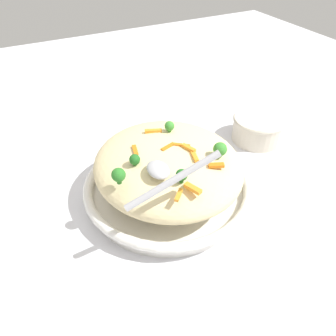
% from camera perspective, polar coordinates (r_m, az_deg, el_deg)
% --- Properties ---
extents(ground_plane, '(2.40, 2.40, 0.00)m').
position_cam_1_polar(ground_plane, '(0.78, -0.00, -4.71)').
color(ground_plane, silver).
extents(serving_bowl, '(0.37, 0.37, 0.05)m').
position_cam_1_polar(serving_bowl, '(0.76, -0.00, -3.31)').
color(serving_bowl, white).
rests_on(serving_bowl, ground_plane).
extents(pasta_mound, '(0.33, 0.31, 0.09)m').
position_cam_1_polar(pasta_mound, '(0.72, -0.00, 0.51)').
color(pasta_mound, beige).
rests_on(pasta_mound, serving_bowl).
extents(carrot_piece_0, '(0.03, 0.03, 0.01)m').
position_cam_1_polar(carrot_piece_0, '(0.59, 1.80, -4.51)').
color(carrot_piece_0, orange).
rests_on(carrot_piece_0, pasta_mound).
extents(carrot_piece_1, '(0.03, 0.03, 0.01)m').
position_cam_1_polar(carrot_piece_1, '(0.70, 2.11, 3.81)').
color(carrot_piece_1, orange).
rests_on(carrot_piece_1, pasta_mound).
extents(carrot_piece_2, '(0.04, 0.02, 0.01)m').
position_cam_1_polar(carrot_piece_2, '(0.60, 4.16, -3.41)').
color(carrot_piece_2, orange).
rests_on(carrot_piece_2, pasta_mound).
extents(carrot_piece_3, '(0.02, 0.04, 0.01)m').
position_cam_1_polar(carrot_piece_3, '(0.75, -2.19, 6.23)').
color(carrot_piece_3, orange).
rests_on(carrot_piece_3, pasta_mound).
extents(carrot_piece_4, '(0.04, 0.02, 0.01)m').
position_cam_1_polar(carrot_piece_4, '(0.67, 4.32, 2.20)').
color(carrot_piece_4, orange).
rests_on(carrot_piece_4, pasta_mound).
extents(carrot_piece_5, '(0.02, 0.03, 0.01)m').
position_cam_1_polar(carrot_piece_5, '(0.69, 0.08, 3.52)').
color(carrot_piece_5, orange).
rests_on(carrot_piece_5, pasta_mound).
extents(carrot_piece_6, '(0.03, 0.02, 0.01)m').
position_cam_1_polar(carrot_piece_6, '(0.69, -5.51, 2.92)').
color(carrot_piece_6, orange).
rests_on(carrot_piece_6, pasta_mound).
extents(carrot_piece_7, '(0.02, 0.03, 0.01)m').
position_cam_1_polar(carrot_piece_7, '(0.66, 8.07, 0.45)').
color(carrot_piece_7, orange).
rests_on(carrot_piece_7, pasta_mound).
extents(carrot_piece_8, '(0.03, 0.02, 0.01)m').
position_cam_1_polar(carrot_piece_8, '(0.69, 3.44, 3.31)').
color(carrot_piece_8, orange).
rests_on(carrot_piece_8, pasta_mound).
extents(broccoli_floret_0, '(0.02, 0.02, 0.03)m').
position_cam_1_polar(broccoli_floret_0, '(0.74, 0.25, 6.98)').
color(broccoli_floret_0, '#377928').
rests_on(broccoli_floret_0, pasta_mound).
extents(broccoli_floret_1, '(0.03, 0.03, 0.03)m').
position_cam_1_polar(broccoli_floret_1, '(0.61, -8.26, -1.19)').
color(broccoli_floret_1, '#296820').
rests_on(broccoli_floret_1, pasta_mound).
extents(broccoli_floret_2, '(0.03, 0.03, 0.03)m').
position_cam_1_polar(broccoli_floret_2, '(0.68, 8.68, 3.10)').
color(broccoli_floret_2, '#377928').
rests_on(broccoli_floret_2, pasta_mound).
extents(broccoli_floret_3, '(0.02, 0.02, 0.02)m').
position_cam_1_polar(broccoli_floret_3, '(0.65, -5.58, 1.40)').
color(broccoli_floret_3, '#205B1C').
rests_on(broccoli_floret_3, pasta_mound).
extents(broccoli_floret_4, '(0.02, 0.02, 0.03)m').
position_cam_1_polar(broccoli_floret_4, '(0.61, 2.29, -1.21)').
color(broccoli_floret_4, '#205B1C').
rests_on(broccoli_floret_4, pasta_mound).
extents(serving_spoon, '(0.12, 0.16, 0.09)m').
position_cam_1_polar(serving_spoon, '(0.59, -0.81, -0.93)').
color(serving_spoon, '#B7B7BC').
rests_on(serving_spoon, pasta_mound).
extents(companion_bowl, '(0.14, 0.14, 0.07)m').
position_cam_1_polar(companion_bowl, '(0.97, 14.78, 6.56)').
color(companion_bowl, beige).
rests_on(companion_bowl, ground_plane).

